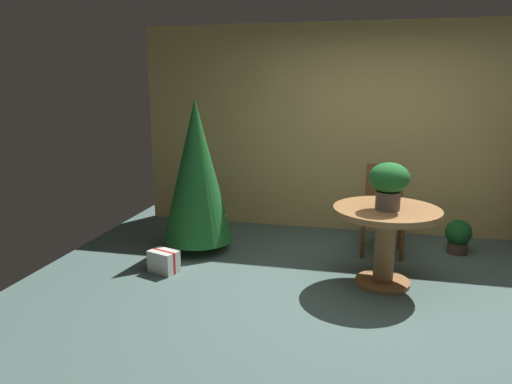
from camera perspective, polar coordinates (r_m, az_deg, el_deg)
ground_plane at (r=4.42m, az=13.14°, el=-12.69°), size 6.60×6.60×0.00m
back_wall_panel at (r=6.23m, az=13.89°, el=7.13°), size 6.00×0.10×2.60m
round_dining_table at (r=4.65m, az=15.10°, el=-4.29°), size 0.98×0.98×0.75m
flower_vase at (r=4.48m, az=15.46°, el=1.16°), size 0.36×0.36×0.43m
wooden_chair_far at (r=5.57m, az=14.85°, el=-1.35°), size 0.46×0.44×0.98m
holiday_tree at (r=5.38m, az=-7.05°, el=2.45°), size 0.79×0.79×1.71m
gift_box_cream at (r=5.01m, az=-10.85°, el=-8.08°), size 0.33×0.27×0.23m
potted_plant at (r=5.86m, az=22.82°, el=-4.77°), size 0.29×0.29×0.38m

